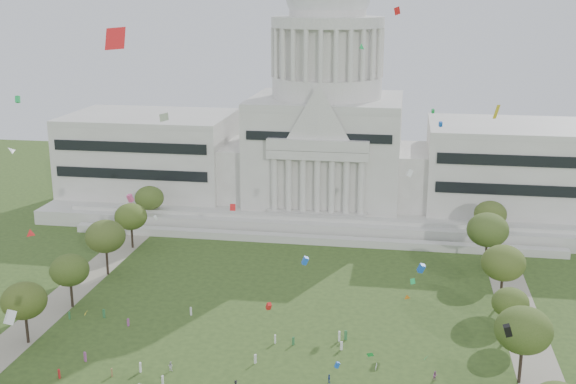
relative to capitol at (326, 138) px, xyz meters
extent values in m
cube|color=beige|center=(0.00, 1.41, -20.30)|extent=(160.00, 60.00, 4.00)
cube|color=beige|center=(0.00, -31.59, -21.30)|extent=(130.00, 3.00, 2.00)
cube|color=beige|center=(0.00, -23.59, -19.80)|extent=(140.00, 3.00, 5.00)
cube|color=beige|center=(-55.00, 0.41, -7.30)|extent=(50.00, 34.00, 22.00)
cube|color=beige|center=(55.00, 0.41, -7.30)|extent=(50.00, 34.00, 22.00)
cube|color=beige|center=(-27.00, -1.59, -10.30)|extent=(12.00, 26.00, 16.00)
cube|color=beige|center=(27.00, -1.59, -10.30)|extent=(12.00, 26.00, 16.00)
cube|color=beige|center=(0.00, 0.41, -4.30)|extent=(44.00, 38.00, 28.00)
cube|color=beige|center=(0.00, -19.59, -1.10)|extent=(28.00, 3.00, 2.40)
cube|color=black|center=(-55.00, -16.79, -5.30)|extent=(46.00, 0.40, 11.00)
cube|color=black|center=(55.00, -16.79, -5.30)|extent=(46.00, 0.40, 11.00)
cylinder|color=beige|center=(0.00, 0.41, 15.10)|extent=(32.00, 32.00, 6.00)
cylinder|color=beige|center=(0.00, 0.41, 25.10)|extent=(28.00, 28.00, 14.00)
cylinder|color=beige|center=(0.00, 0.41, 33.60)|extent=(32.40, 32.40, 3.00)
cylinder|color=beige|center=(0.00, 0.41, 39.10)|extent=(22.00, 22.00, 8.00)
cube|color=gray|center=(-48.00, -83.59, -22.28)|extent=(8.00, 160.00, 0.04)
cube|color=gray|center=(48.00, -83.59, -22.28)|extent=(8.00, 160.00, 0.04)
cylinder|color=black|center=(-45.04, -96.29, -19.56)|extent=(0.56, 0.56, 5.47)
ellipsoid|color=#394A15|center=(-45.04, -96.29, -13.77)|extent=(8.42, 8.42, 6.89)
cylinder|color=black|center=(44.17, -96.15, -19.19)|extent=(0.56, 0.56, 6.20)
ellipsoid|color=#324A18|center=(44.17, -96.15, -12.62)|extent=(9.55, 9.55, 7.82)
cylinder|color=black|center=(-44.09, -79.67, -19.66)|extent=(0.56, 0.56, 5.27)
ellipsoid|color=#304816|center=(-44.09, -79.67, -14.07)|extent=(8.12, 8.12, 6.65)
cylinder|color=black|center=(44.40, -79.10, -20.02)|extent=(0.56, 0.56, 4.56)
ellipsoid|color=#39501A|center=(44.40, -79.10, -15.19)|extent=(7.01, 7.01, 5.74)
cylinder|color=black|center=(-44.08, -61.17, -19.28)|extent=(0.56, 0.56, 6.03)
ellipsoid|color=#394A1C|center=(-44.08, -61.17, -12.89)|extent=(9.29, 9.29, 7.60)
cylinder|color=black|center=(44.76, -63.55, -19.31)|extent=(0.56, 0.56, 5.97)
ellipsoid|color=#40521C|center=(44.76, -63.55, -12.99)|extent=(9.19, 9.19, 7.52)
cylinder|color=black|center=(-45.22, -42.58, -19.59)|extent=(0.56, 0.56, 5.41)
ellipsoid|color=#3A5117|center=(-45.22, -42.58, -13.86)|extent=(8.33, 8.33, 6.81)
cylinder|color=black|center=(43.49, -43.40, -19.11)|extent=(0.56, 0.56, 6.37)
ellipsoid|color=#364E1D|center=(43.49, -43.40, -12.35)|extent=(9.82, 9.82, 8.03)
cylinder|color=black|center=(-46.87, -24.45, -19.64)|extent=(0.56, 0.56, 5.32)
ellipsoid|color=#374F19|center=(-46.87, -24.45, -14.00)|extent=(8.19, 8.19, 6.70)
cylinder|color=black|center=(45.96, -25.46, -19.56)|extent=(0.56, 0.56, 5.47)
ellipsoid|color=#3F4F1D|center=(45.96, -25.46, -13.77)|extent=(8.42, 8.42, 6.89)
imported|color=#994C8C|center=(30.20, -97.73, -21.46)|extent=(0.94, 0.79, 1.67)
imported|color=silver|center=(-15.17, -102.06, -21.43)|extent=(0.93, 0.67, 1.74)
imported|color=navy|center=(12.51, -101.45, -21.54)|extent=(0.71, 0.99, 1.51)
cube|color=silver|center=(13.47, -89.51, -21.46)|extent=(0.52, 0.45, 1.66)
cube|color=olive|center=(-24.49, -105.57, -21.56)|extent=(0.39, 0.46, 1.47)
cube|color=#994C8C|center=(-29.06, -86.52, -21.50)|extent=(0.41, 0.49, 1.59)
cube|color=silver|center=(-18.31, -79.61, -21.43)|extent=(0.51, 0.54, 1.73)
cube|color=#33723F|center=(-35.34, -83.70, -21.38)|extent=(0.57, 0.49, 1.83)
cube|color=#33723F|center=(13.90, -85.35, -21.34)|extent=(0.56, 0.42, 1.91)
cube|color=silver|center=(12.74, -85.98, -21.32)|extent=(0.37, 0.54, 1.95)
cube|color=silver|center=(-1.16, -97.00, -21.45)|extent=(0.45, 0.52, 1.69)
cube|color=silver|center=(-20.18, -103.38, -21.38)|extent=(0.37, 0.52, 1.82)
cube|color=#33723F|center=(4.40, -88.99, -21.50)|extent=(0.45, 0.49, 1.59)
cube|color=silver|center=(0.93, -88.88, -21.45)|extent=(0.32, 0.47, 1.69)
cube|color=silver|center=(-14.95, -106.86, -21.44)|extent=(0.31, 0.47, 1.71)
cube|color=#B21E1E|center=(-33.13, -107.60, -21.46)|extent=(0.51, 0.50, 1.67)
cube|color=#994C8C|center=(-31.28, -101.35, -21.39)|extent=(0.57, 0.52, 1.82)
cube|color=#33723F|center=(-42.00, -85.35, -21.52)|extent=(0.28, 0.42, 1.55)
camera|label=1|loc=(23.59, -210.15, 40.85)|focal=45.00mm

